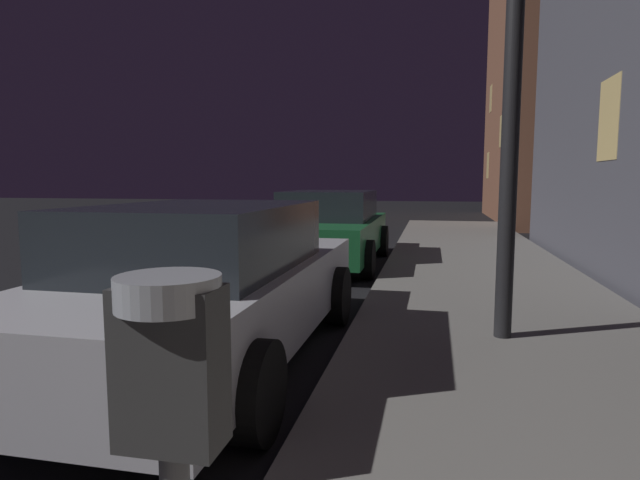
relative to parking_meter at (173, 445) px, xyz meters
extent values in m
cube|color=#333333|center=(0.00, 0.00, 0.15)|extent=(0.19, 0.11, 0.30)
cylinder|color=#999EA5|center=(0.00, 0.00, 0.29)|extent=(0.19, 0.19, 0.06)
cube|color=black|center=(-0.06, 0.00, 0.19)|extent=(0.01, 0.08, 0.11)
cube|color=#B7B7BF|center=(-1.48, 3.54, -0.58)|extent=(1.82, 4.51, 0.64)
cube|color=#1E2328|center=(-1.48, 3.34, 0.00)|extent=(1.59, 2.31, 0.56)
cylinder|color=black|center=(-2.38, 4.94, -0.82)|extent=(0.22, 0.66, 0.66)
cylinder|color=black|center=(-0.57, 4.93, -0.82)|extent=(0.22, 0.66, 0.66)
cylinder|color=black|center=(-2.40, 2.15, -0.82)|extent=(0.22, 0.66, 0.66)
cylinder|color=black|center=(-0.58, 2.14, -0.82)|extent=(0.22, 0.66, 0.66)
cube|color=#19592D|center=(-1.48, 9.11, -0.58)|extent=(1.82, 4.45, 0.64)
cube|color=#1E2328|center=(-1.48, 9.21, 0.00)|extent=(1.60, 2.25, 0.56)
cylinder|color=black|center=(-2.40, 10.49, -0.82)|extent=(0.22, 0.66, 0.66)
cylinder|color=black|center=(-0.57, 10.49, -0.82)|extent=(0.22, 0.66, 0.66)
cylinder|color=black|center=(-2.40, 7.73, -0.82)|extent=(0.22, 0.66, 0.66)
cylinder|color=black|center=(-0.56, 7.73, -0.82)|extent=(0.22, 0.66, 0.66)
cylinder|color=black|center=(1.15, 4.30, 1.85)|extent=(0.16, 0.16, 5.70)
cube|color=#F2D17F|center=(2.99, 7.69, 1.38)|extent=(0.06, 0.90, 1.20)
cube|color=brown|center=(7.36, 21.63, 4.73)|extent=(8.79, 10.56, 11.77)
cube|color=#F2D17F|center=(2.99, 24.82, 1.17)|extent=(0.06, 0.90, 1.20)
cube|color=#F2D17F|center=(2.99, 24.54, 4.14)|extent=(0.06, 0.90, 1.20)
cube|color=#F2D17F|center=(2.99, 20.30, 2.33)|extent=(0.06, 0.90, 1.20)
camera|label=1|loc=(0.46, -0.85, 0.49)|focal=29.49mm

